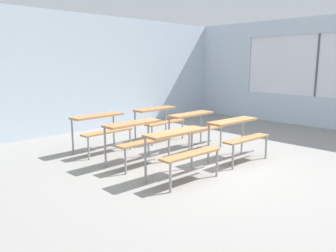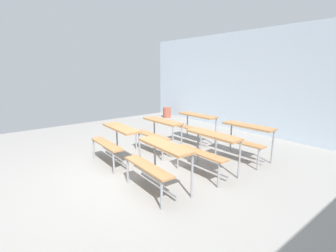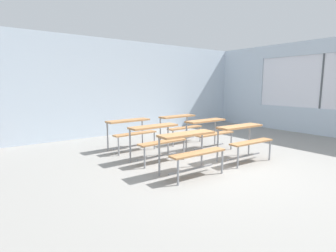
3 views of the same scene
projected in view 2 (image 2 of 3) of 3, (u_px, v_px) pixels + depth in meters
ground at (132, 178)px, 4.38m from camera, size 10.00×9.00×0.05m
wall_back at (270, 83)px, 6.78m from camera, size 10.00×0.12×3.00m
desk_bench_r0c0 at (116, 136)px, 4.91m from camera, size 1.12×0.62×0.74m
desk_bench_r0c1 at (159, 156)px, 3.78m from camera, size 1.13×0.64×0.74m
desk_bench_r1c0 at (159, 128)px, 5.57m from camera, size 1.11×0.62×0.74m
desk_bench_r1c1 at (209, 144)px, 4.40m from camera, size 1.10×0.59×0.74m
desk_bench_r2c0 at (195, 122)px, 6.27m from camera, size 1.12×0.63×0.74m
desk_bench_r2c1 at (245, 134)px, 5.08m from camera, size 1.12×0.63×0.74m
trash_bin at (167, 112)px, 9.72m from camera, size 0.31×0.31×0.40m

